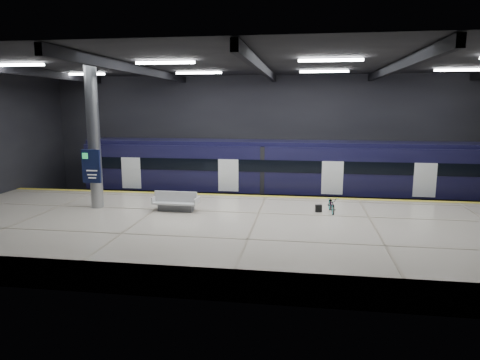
# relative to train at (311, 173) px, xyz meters

# --- Properties ---
(ground) EXTENTS (30.00, 30.00, 0.00)m
(ground) POSITION_rel_train_xyz_m (-2.46, -5.50, -2.06)
(ground) COLOR black
(ground) RESTS_ON ground
(room_shell) EXTENTS (30.10, 16.10, 8.05)m
(room_shell) POSITION_rel_train_xyz_m (-2.46, -5.49, 3.66)
(room_shell) COLOR black
(room_shell) RESTS_ON ground
(platform) EXTENTS (30.00, 11.00, 1.10)m
(platform) POSITION_rel_train_xyz_m (-2.46, -8.00, -1.51)
(platform) COLOR beige
(platform) RESTS_ON ground
(safety_strip) EXTENTS (30.00, 0.40, 0.01)m
(safety_strip) POSITION_rel_train_xyz_m (-2.46, -2.75, -0.95)
(safety_strip) COLOR gold
(safety_strip) RESTS_ON platform
(rails) EXTENTS (30.00, 1.52, 0.16)m
(rails) POSITION_rel_train_xyz_m (-2.46, 0.00, -1.98)
(rails) COLOR gray
(rails) RESTS_ON ground
(train) EXTENTS (29.40, 2.84, 3.79)m
(train) POSITION_rel_train_xyz_m (0.00, 0.00, 0.00)
(train) COLOR black
(train) RESTS_ON ground
(bench) EXTENTS (2.16, 0.92, 0.95)m
(bench) POSITION_rel_train_xyz_m (-6.41, -6.63, -0.63)
(bench) COLOR #595B60
(bench) RESTS_ON platform
(bicycle) EXTENTS (0.65, 1.51, 0.77)m
(bicycle) POSITION_rel_train_xyz_m (0.92, -5.90, -0.57)
(bicycle) COLOR #99999E
(bicycle) RESTS_ON platform
(pannier_bag) EXTENTS (0.32, 0.22, 0.35)m
(pannier_bag) POSITION_rel_train_xyz_m (0.32, -5.90, -0.78)
(pannier_bag) COLOR black
(pannier_bag) RESTS_ON platform
(info_column) EXTENTS (0.90, 0.78, 6.90)m
(info_column) POSITION_rel_train_xyz_m (-10.46, -6.52, 2.40)
(info_column) COLOR #9EA0A5
(info_column) RESTS_ON platform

